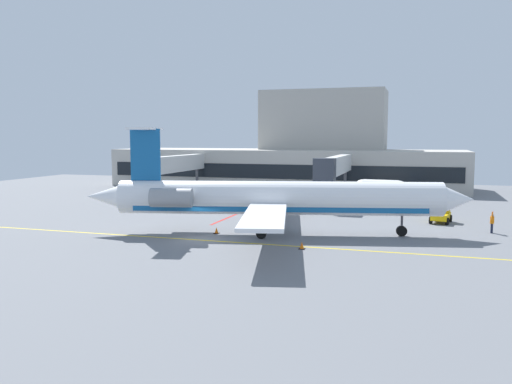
# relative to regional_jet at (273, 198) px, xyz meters

# --- Properties ---
(ground) EXTENTS (120.00, 120.00, 0.11)m
(ground) POSITION_rel_regional_jet_xyz_m (-5.13, -3.97, -3.23)
(ground) COLOR slate
(terminal_building) EXTENTS (58.88, 15.68, 16.34)m
(terminal_building) POSITION_rel_regional_jet_xyz_m (-8.25, 44.09, 2.27)
(terminal_building) COLOR #B7B2A8
(terminal_building) RESTS_ON ground
(jet_bridge_west) EXTENTS (2.40, 20.20, 6.02)m
(jet_bridge_west) POSITION_rel_regional_jet_xyz_m (1.54, 25.19, 1.46)
(jet_bridge_west) COLOR silver
(jet_bridge_west) RESTS_ON ground
(jet_bridge_east) EXTENTS (2.40, 19.25, 5.83)m
(jet_bridge_east) POSITION_rel_regional_jet_xyz_m (-22.50, 25.67, 1.27)
(jet_bridge_east) COLOR silver
(jet_bridge_east) RESTS_ON ground
(regional_jet) EXTENTS (33.28, 27.21, 9.28)m
(regional_jet) POSITION_rel_regional_jet_xyz_m (0.00, 0.00, 0.00)
(regional_jet) COLOR white
(regional_jet) RESTS_ON ground
(baggage_tug) EXTENTS (3.58, 3.08, 1.73)m
(baggage_tug) POSITION_rel_regional_jet_xyz_m (11.12, 22.12, -2.37)
(baggage_tug) COLOR #19389E
(baggage_tug) RESTS_ON ground
(pushback_tractor) EXTENTS (2.30, 3.27, 2.03)m
(pushback_tractor) POSITION_rel_regional_jet_xyz_m (14.29, 11.34, -2.27)
(pushback_tractor) COLOR #E5B20C
(pushback_tractor) RESTS_ON ground
(fuel_tank) EXTENTS (7.10, 3.00, 2.91)m
(fuel_tank) POSITION_rel_regional_jet_xyz_m (7.29, 26.39, -1.58)
(fuel_tank) COLOR white
(fuel_tank) RESTS_ON ground
(marshaller) EXTENTS (0.34, 0.82, 1.91)m
(marshaller) POSITION_rel_regional_jet_xyz_m (18.34, 6.50, -2.21)
(marshaller) COLOR #191E33
(marshaller) RESTS_ON ground
(safety_cone_alpha) EXTENTS (0.47, 0.47, 0.55)m
(safety_cone_alpha) POSITION_rel_regional_jet_xyz_m (3.73, -5.01, -2.94)
(safety_cone_alpha) COLOR orange
(safety_cone_alpha) RESTS_ON ground
(safety_cone_bravo) EXTENTS (0.47, 0.47, 0.55)m
(safety_cone_bravo) POSITION_rel_regional_jet_xyz_m (-3.94, 6.94, -2.94)
(safety_cone_bravo) COLOR orange
(safety_cone_bravo) RESTS_ON ground
(safety_cone_charlie) EXTENTS (0.47, 0.47, 0.55)m
(safety_cone_charlie) POSITION_rel_regional_jet_xyz_m (-4.84, -1.03, -2.94)
(safety_cone_charlie) COLOR orange
(safety_cone_charlie) RESTS_ON ground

